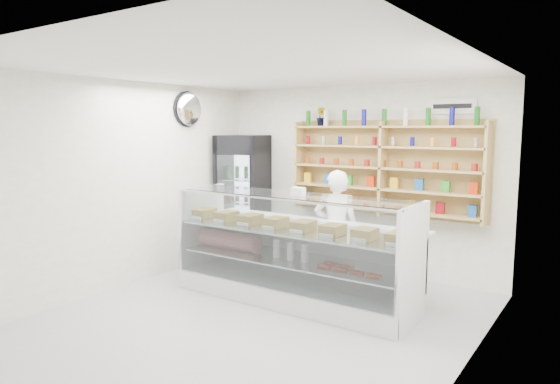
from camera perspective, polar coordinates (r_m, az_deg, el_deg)
The scene contains 8 objects.
room at distance 5.50m, azimuth -2.76°, elevation -0.65°, with size 5.00×5.00×5.00m.
display_counter at distance 6.35m, azimuth 1.56°, elevation -9.08°, with size 3.12×0.93×1.36m.
shop_worker at distance 6.72m, azimuth 6.46°, elevation -4.35°, with size 0.59×0.39×1.62m, color white.
drinks_cooler at distance 8.31m, azimuth -4.25°, elevation -0.56°, with size 0.87×0.86×2.05m.
wall_shelving at distance 7.27m, azimuth 11.69°, elevation 2.68°, with size 2.84×0.28×1.33m.
potted_plant at distance 7.70m, azimuth 4.74°, elevation 8.58°, with size 0.15×0.12×0.28m, color #1E6626.
security_mirror at distance 7.79m, azimuth -10.32°, elevation 9.32°, with size 0.15×0.50×0.50m, color silver.
wall_sign at distance 7.08m, azimuth 19.10°, elevation 9.25°, with size 0.62×0.03×0.20m, color white.
Camera 1 is at (3.29, -4.34, 2.16)m, focal length 32.00 mm.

